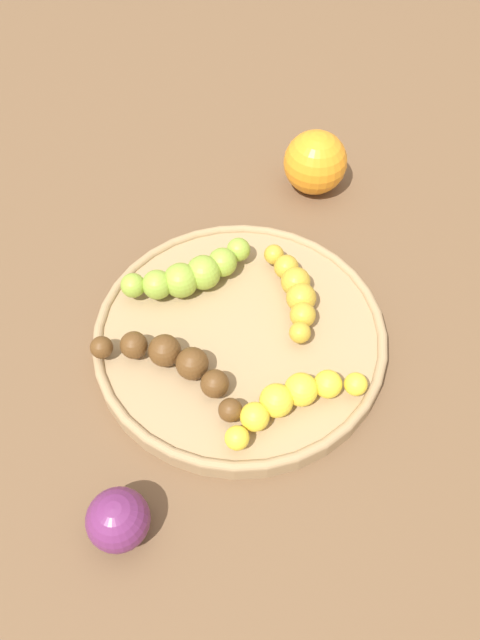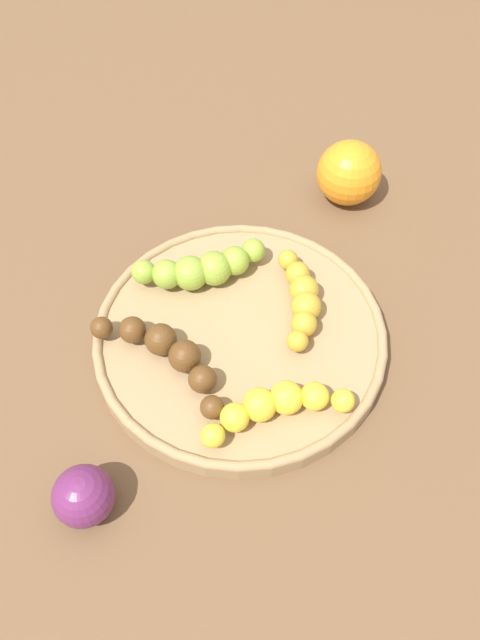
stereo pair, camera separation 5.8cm
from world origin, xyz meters
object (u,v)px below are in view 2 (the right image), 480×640
object	(u,v)px
banana_yellow	(275,406)
fruit_bowl	(240,335)
plum_purple	(84,496)
banana_green	(201,268)
orange_fruit	(349,173)
banana_overripe	(168,353)
banana_spotted	(301,298)

from	to	relation	value
banana_yellow	fruit_bowl	bearing A→B (deg)	2.32
fruit_bowl	plum_purple	world-z (taller)	plum_purple
fruit_bowl	banana_green	xyz separation A→B (m)	(-0.08, -0.01, 0.03)
plum_purple	orange_fruit	distance (m)	0.46
banana_overripe	orange_fruit	xyz separation A→B (m)	(-0.16, 0.27, 0.00)
banana_spotted	plum_purple	size ratio (longest dim) A/B	2.27
banana_overripe	banana_spotted	distance (m)	0.15
banana_green	banana_overripe	bearing A→B (deg)	-30.14
banana_overripe	banana_yellow	distance (m)	0.11
banana_overripe	plum_purple	world-z (taller)	plum_purple
fruit_bowl	banana_spotted	bearing A→B (deg)	93.84
banana_green	banana_spotted	xyz separation A→B (m)	(0.07, 0.08, -0.00)
banana_overripe	banana_yellow	xyz separation A→B (m)	(0.09, 0.07, -0.00)
banana_overripe	orange_fruit	distance (m)	0.32
banana_yellow	plum_purple	xyz separation A→B (m)	(0.01, -0.18, -0.01)
plum_purple	banana_spotted	bearing A→B (deg)	114.35
banana_green	banana_spotted	bearing A→B (deg)	55.35
banana_spotted	fruit_bowl	bearing A→B (deg)	-156.59
banana_green	orange_fruit	distance (m)	0.22
plum_purple	orange_fruit	xyz separation A→B (m)	(-0.26, 0.38, 0.01)
banana_yellow	orange_fruit	size ratio (longest dim) A/B	1.85
banana_green	banana_overripe	distance (m)	0.11
fruit_bowl	banana_yellow	world-z (taller)	banana_yellow
banana_overripe	banana_yellow	size ratio (longest dim) A/B	1.01
banana_yellow	banana_overripe	bearing A→B (deg)	44.28
banana_green	plum_purple	bearing A→B (deg)	-35.32
banana_spotted	orange_fruit	size ratio (longest dim) A/B	1.55
banana_overripe	plum_purple	size ratio (longest dim) A/B	2.74
banana_overripe	plum_purple	xyz separation A→B (m)	(0.10, -0.11, -0.01)
banana_green	banana_yellow	xyz separation A→B (m)	(0.17, 0.01, -0.00)
banana_spotted	orange_fruit	world-z (taller)	orange_fruit
banana_green	plum_purple	world-z (taller)	banana_green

